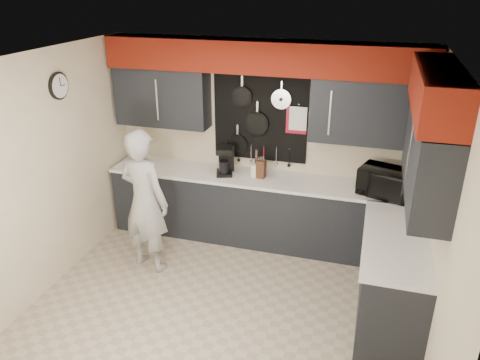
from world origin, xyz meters
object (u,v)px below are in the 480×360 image
(utensil_crock, at_px, (255,170))
(coffee_maker, at_px, (225,160))
(microwave, at_px, (386,182))
(person, at_px, (145,201))
(knife_block, at_px, (261,169))

(utensil_crock, bearing_deg, coffee_maker, -174.62)
(microwave, xyz_separation_m, person, (-2.66, -0.87, -0.21))
(knife_block, height_order, utensil_crock, knife_block)
(utensil_crock, relative_size, person, 0.09)
(microwave, distance_m, person, 2.80)
(microwave, relative_size, coffee_maker, 1.59)
(coffee_maker, xyz_separation_m, person, (-0.67, -0.96, -0.24))
(knife_block, relative_size, utensil_crock, 1.46)
(knife_block, bearing_deg, utensil_crock, 161.82)
(microwave, distance_m, knife_block, 1.51)
(utensil_crock, distance_m, coffee_maker, 0.41)
(microwave, relative_size, utensil_crock, 3.68)
(person, bearing_deg, coffee_maker, -110.07)
(utensil_crock, xyz_separation_m, coffee_maker, (-0.40, -0.04, 0.11))
(microwave, distance_m, utensil_crock, 1.60)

